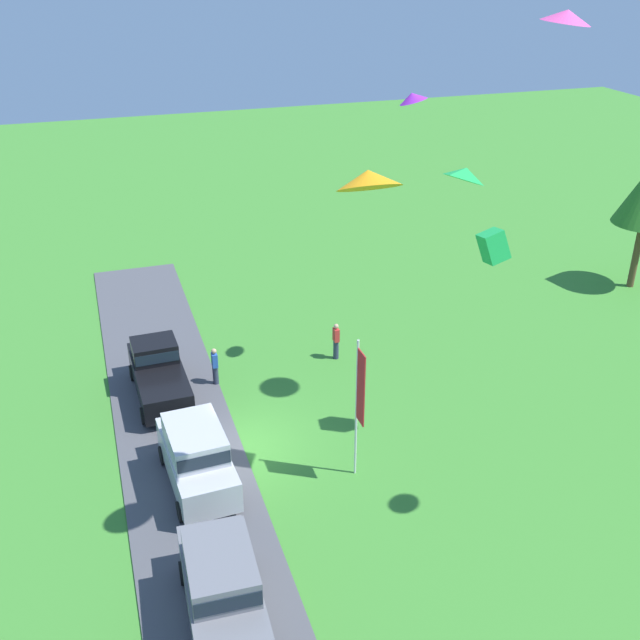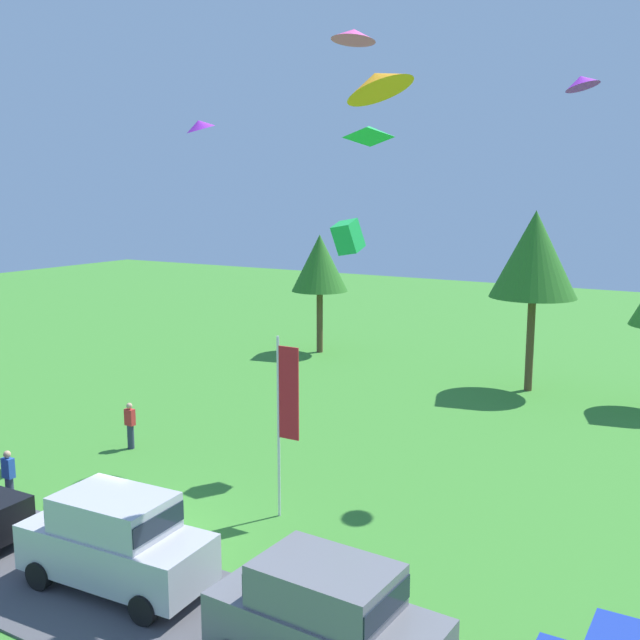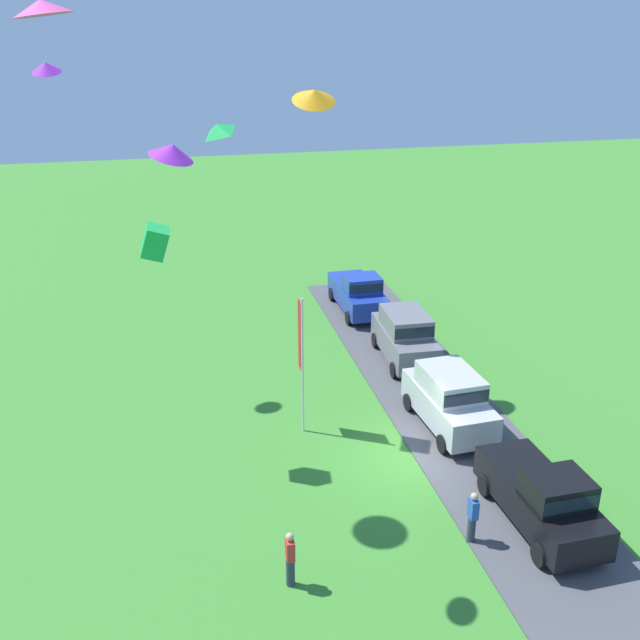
{
  "view_description": "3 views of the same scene",
  "coord_description": "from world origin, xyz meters",
  "px_view_note": "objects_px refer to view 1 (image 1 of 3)",
  "views": [
    {
      "loc": [
        22.36,
        -4.39,
        16.61
      ],
      "look_at": [
        -0.6,
        3.02,
        4.34
      ],
      "focal_mm": 42.0,
      "sensor_mm": 36.0,
      "label": 1
    },
    {
      "loc": [
        14.23,
        -13.63,
        9.25
      ],
      "look_at": [
        2.01,
        6.91,
        5.09
      ],
      "focal_mm": 42.0,
      "sensor_mm": 36.0,
      "label": 2
    },
    {
      "loc": [
        -20.74,
        7.98,
        14.52
      ],
      "look_at": [
        0.86,
        3.0,
        5.26
      ],
      "focal_mm": 42.0,
      "sensor_mm": 36.0,
      "label": 3
    }
  ],
  "objects_px": {
    "car_suv_far_end": "(196,454)",
    "person_beside_suv": "(215,366)",
    "flag_banner": "(359,395)",
    "kite_delta_over_trees": "(567,16)",
    "car_pickup_mid_row": "(158,372)",
    "kite_diamond_high_right": "(466,174)",
    "kite_box_mid_center": "(493,246)",
    "person_watching_sky": "(336,341)",
    "kite_delta_topmost": "(369,179)",
    "car_suv_by_flagpole": "(222,584)",
    "kite_delta_trailing_tail": "(413,97)"
  },
  "relations": [
    {
      "from": "kite_box_mid_center",
      "to": "kite_delta_topmost",
      "type": "bearing_deg",
      "value": -56.33
    },
    {
      "from": "person_watching_sky",
      "to": "kite_diamond_high_right",
      "type": "bearing_deg",
      "value": 3.14
    },
    {
      "from": "car_pickup_mid_row",
      "to": "kite_delta_trailing_tail",
      "type": "distance_m",
      "value": 14.5
    },
    {
      "from": "car_pickup_mid_row",
      "to": "kite_delta_topmost",
      "type": "height_order",
      "value": "kite_delta_topmost"
    },
    {
      "from": "person_beside_suv",
      "to": "flag_banner",
      "type": "relative_size",
      "value": 0.32
    },
    {
      "from": "person_beside_suv",
      "to": "kite_delta_over_trees",
      "type": "distance_m",
      "value": 18.25
    },
    {
      "from": "kite_box_mid_center",
      "to": "flag_banner",
      "type": "bearing_deg",
      "value": -82.25
    },
    {
      "from": "car_suv_far_end",
      "to": "flag_banner",
      "type": "distance_m",
      "value": 5.81
    },
    {
      "from": "flag_banner",
      "to": "kite_delta_trailing_tail",
      "type": "bearing_deg",
      "value": 146.17
    },
    {
      "from": "car_suv_by_flagpole",
      "to": "kite_delta_topmost",
      "type": "height_order",
      "value": "kite_delta_topmost"
    },
    {
      "from": "flag_banner",
      "to": "kite_delta_over_trees",
      "type": "distance_m",
      "value": 13.4
    },
    {
      "from": "car_pickup_mid_row",
      "to": "car_suv_by_flagpole",
      "type": "distance_m",
      "value": 11.96
    },
    {
      "from": "person_watching_sky",
      "to": "car_suv_by_flagpole",
      "type": "bearing_deg",
      "value": -30.95
    },
    {
      "from": "car_suv_far_end",
      "to": "kite_box_mid_center",
      "type": "xyz_separation_m",
      "value": [
        0.6,
        10.08,
        6.44
      ]
    },
    {
      "from": "person_beside_suv",
      "to": "flag_banner",
      "type": "xyz_separation_m",
      "value": [
        7.49,
        3.51,
        2.47
      ]
    },
    {
      "from": "car_suv_far_end",
      "to": "person_watching_sky",
      "type": "height_order",
      "value": "car_suv_far_end"
    },
    {
      "from": "kite_delta_over_trees",
      "to": "kite_diamond_high_right",
      "type": "bearing_deg",
      "value": -57.07
    },
    {
      "from": "car_suv_far_end",
      "to": "car_suv_by_flagpole",
      "type": "relative_size",
      "value": 1.01
    },
    {
      "from": "kite_delta_trailing_tail",
      "to": "kite_delta_topmost",
      "type": "relative_size",
      "value": 0.67
    },
    {
      "from": "car_pickup_mid_row",
      "to": "person_beside_suv",
      "type": "relative_size",
      "value": 2.96
    },
    {
      "from": "kite_box_mid_center",
      "to": "kite_delta_topmost",
      "type": "xyz_separation_m",
      "value": [
        4.01,
        -6.02,
        3.89
      ]
    },
    {
      "from": "flag_banner",
      "to": "kite_delta_topmost",
      "type": "relative_size",
      "value": 3.35
    },
    {
      "from": "kite_diamond_high_right",
      "to": "person_beside_suv",
      "type": "bearing_deg",
      "value": -145.51
    },
    {
      "from": "kite_box_mid_center",
      "to": "kite_delta_over_trees",
      "type": "height_order",
      "value": "kite_delta_over_trees"
    },
    {
      "from": "car_suv_far_end",
      "to": "person_beside_suv",
      "type": "relative_size",
      "value": 2.75
    },
    {
      "from": "person_beside_suv",
      "to": "kite_box_mid_center",
      "type": "bearing_deg",
      "value": 50.49
    },
    {
      "from": "flag_banner",
      "to": "kite_delta_over_trees",
      "type": "xyz_separation_m",
      "value": [
        -1.76,
        7.13,
        11.21
      ]
    },
    {
      "from": "kite_box_mid_center",
      "to": "person_beside_suv",
      "type": "bearing_deg",
      "value": -129.51
    },
    {
      "from": "car_suv_by_flagpole",
      "to": "flag_banner",
      "type": "height_order",
      "value": "flag_banner"
    },
    {
      "from": "car_suv_by_flagpole",
      "to": "kite_delta_topmost",
      "type": "bearing_deg",
      "value": 105.69
    },
    {
      "from": "person_beside_suv",
      "to": "kite_box_mid_center",
      "type": "xyz_separation_m",
      "value": [
        6.84,
        8.29,
        6.86
      ]
    },
    {
      "from": "car_suv_by_flagpole",
      "to": "flag_banner",
      "type": "bearing_deg",
      "value": 129.35
    },
    {
      "from": "person_beside_suv",
      "to": "kite_box_mid_center",
      "type": "distance_m",
      "value": 12.75
    },
    {
      "from": "car_suv_by_flagpole",
      "to": "person_beside_suv",
      "type": "height_order",
      "value": "car_suv_by_flagpole"
    },
    {
      "from": "car_suv_far_end",
      "to": "kite_delta_topmost",
      "type": "distance_m",
      "value": 12.02
    },
    {
      "from": "person_watching_sky",
      "to": "kite_diamond_high_right",
      "type": "height_order",
      "value": "kite_diamond_high_right"
    },
    {
      "from": "person_beside_suv",
      "to": "car_pickup_mid_row",
      "type": "bearing_deg",
      "value": -87.04
    },
    {
      "from": "car_pickup_mid_row",
      "to": "flag_banner",
      "type": "relative_size",
      "value": 0.96
    },
    {
      "from": "car_suv_by_flagpole",
      "to": "kite_diamond_high_right",
      "type": "distance_m",
      "value": 12.96
    },
    {
      "from": "kite_diamond_high_right",
      "to": "kite_delta_trailing_tail",
      "type": "bearing_deg",
      "value": 167.05
    },
    {
      "from": "car_suv_by_flagpole",
      "to": "kite_delta_trailing_tail",
      "type": "distance_m",
      "value": 17.87
    },
    {
      "from": "person_watching_sky",
      "to": "kite_delta_topmost",
      "type": "relative_size",
      "value": 1.08
    },
    {
      "from": "person_watching_sky",
      "to": "kite_diamond_high_right",
      "type": "xyz_separation_m",
      "value": [
        9.29,
        0.51,
        9.98
      ]
    },
    {
      "from": "car_pickup_mid_row",
      "to": "kite_delta_over_trees",
      "type": "height_order",
      "value": "kite_delta_over_trees"
    },
    {
      "from": "flag_banner",
      "to": "kite_delta_over_trees",
      "type": "relative_size",
      "value": 3.36
    },
    {
      "from": "car_suv_far_end",
      "to": "flag_banner",
      "type": "height_order",
      "value": "flag_banner"
    },
    {
      "from": "car_suv_by_flagpole",
      "to": "kite_diamond_high_right",
      "type": "bearing_deg",
      "value": 112.45
    },
    {
      "from": "kite_diamond_high_right",
      "to": "kite_delta_over_trees",
      "type": "bearing_deg",
      "value": 122.93
    },
    {
      "from": "kite_box_mid_center",
      "to": "kite_delta_trailing_tail",
      "type": "bearing_deg",
      "value": -174.41
    },
    {
      "from": "car_suv_far_end",
      "to": "car_pickup_mid_row",
      "type": "bearing_deg",
      "value": -175.08
    }
  ]
}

